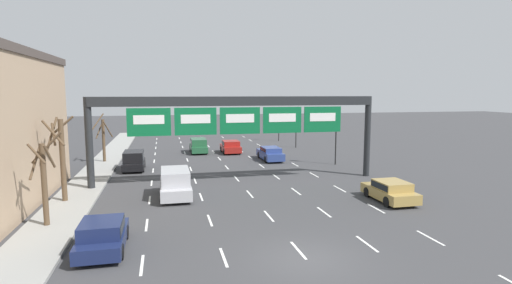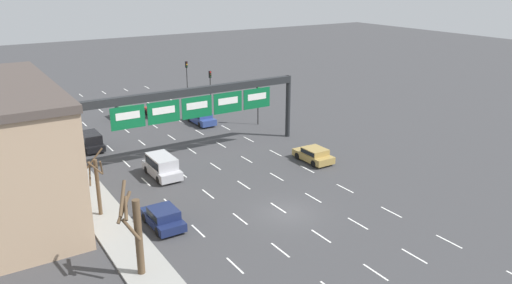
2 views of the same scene
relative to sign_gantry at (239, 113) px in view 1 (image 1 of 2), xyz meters
name	(u,v)px [view 1 (image 1 of 2)]	position (x,y,z in m)	size (l,w,h in m)	color
ground_plane	(306,260)	(0.00, -14.68, -5.32)	(220.00, 220.00, 0.00)	#3D3D3F
lane_dashes	(243,186)	(0.00, -1.18, -5.31)	(13.32, 67.00, 0.01)	white
sign_gantry	(239,113)	(0.00, 0.00, 0.00)	(21.90, 0.70, 6.57)	#232628
car_gold	(390,190)	(8.29, -7.47, -4.60)	(1.96, 4.04, 1.33)	#A88947
suv_green	(198,145)	(-1.75, 16.03, -4.41)	(1.83, 4.25, 1.63)	#235B38
car_blue	(270,153)	(4.96, 9.27, -4.58)	(1.85, 4.73, 1.36)	navy
suv_black	(134,160)	(-8.25, 6.99, -4.37)	(1.84, 4.03, 1.71)	black
car_navy	(102,235)	(-8.32, -11.81, -4.57)	(1.91, 4.03, 1.39)	#19234C
car_red	(231,146)	(1.81, 14.96, -4.55)	(1.97, 3.90, 1.43)	maroon
suv_silver	(175,182)	(-4.94, -3.31, -4.29)	(1.99, 4.55, 1.85)	#B7B7BC
traffic_light_near_gantry	(279,118)	(10.39, 24.71, -2.03)	(0.30, 0.35, 4.60)	black
traffic_light_mid_block	(336,127)	(10.40, 5.47, -1.72)	(0.30, 0.35, 5.08)	black
traffic_light_far_end	(296,123)	(10.54, 17.59, -2.22)	(0.30, 0.35, 4.31)	black
tree_bare_closest	(103,138)	(-11.36, 11.51, -2.82)	(2.01, 2.01, 4.67)	brown
tree_bare_second	(61,154)	(-11.81, -3.15, -2.21)	(1.66, 1.87, 5.28)	brown
tree_bare_third	(44,177)	(-11.55, -7.91, -2.71)	(1.55, 1.45, 4.73)	brown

